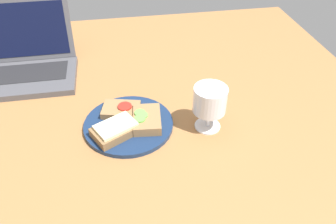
{
  "coord_description": "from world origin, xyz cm",
  "views": [
    {
      "loc": [
        -6.84,
        -69.16,
        62.13
      ],
      "look_at": [
        4.44,
        -4.08,
        8.0
      ],
      "focal_mm": 35.0,
      "sensor_mm": 36.0,
      "label": 1
    }
  ],
  "objects_px": {
    "plate": "(129,124)",
    "wine_glass": "(210,102)",
    "laptop": "(24,63)",
    "sandwich_with_cucumber": "(147,119)",
    "sandwich_with_tomato": "(121,109)",
    "sandwich_with_cheese": "(116,129)"
  },
  "relations": [
    {
      "from": "plate",
      "to": "wine_glass",
      "type": "xyz_separation_m",
      "value": [
        0.21,
        -0.04,
        0.08
      ]
    },
    {
      "from": "laptop",
      "to": "wine_glass",
      "type": "bearing_deg",
      "value": -34.14
    },
    {
      "from": "sandwich_with_cucumber",
      "to": "sandwich_with_tomato",
      "type": "bearing_deg",
      "value": 137.84
    },
    {
      "from": "sandwich_with_cucumber",
      "to": "sandwich_with_tomato",
      "type": "height_order",
      "value": "sandwich_with_cucumber"
    },
    {
      "from": "sandwich_with_cucumber",
      "to": "laptop",
      "type": "bearing_deg",
      "value": 137.83
    },
    {
      "from": "sandwich_with_cucumber",
      "to": "wine_glass",
      "type": "distance_m",
      "value": 0.17
    },
    {
      "from": "wine_glass",
      "to": "laptop",
      "type": "bearing_deg",
      "value": 145.86
    },
    {
      "from": "sandwich_with_cheese",
      "to": "laptop",
      "type": "xyz_separation_m",
      "value": [
        -0.28,
        0.35,
        0.02
      ]
    },
    {
      "from": "wine_glass",
      "to": "plate",
      "type": "bearing_deg",
      "value": 169.79
    },
    {
      "from": "sandwich_with_tomato",
      "to": "wine_glass",
      "type": "bearing_deg",
      "value": -20.81
    },
    {
      "from": "sandwich_with_cucumber",
      "to": "laptop",
      "type": "xyz_separation_m",
      "value": [
        -0.36,
        0.32,
        0.02
      ]
    },
    {
      "from": "plate",
      "to": "wine_glass",
      "type": "bearing_deg",
      "value": -10.21
    },
    {
      "from": "sandwich_with_tomato",
      "to": "laptop",
      "type": "bearing_deg",
      "value": 137.82
    },
    {
      "from": "sandwich_with_cheese",
      "to": "wine_glass",
      "type": "xyz_separation_m",
      "value": [
        0.24,
        -0.0,
        0.06
      ]
    },
    {
      "from": "plate",
      "to": "laptop",
      "type": "relative_size",
      "value": 0.75
    },
    {
      "from": "sandwich_with_tomato",
      "to": "sandwich_with_cheese",
      "type": "distance_m",
      "value": 0.09
    },
    {
      "from": "sandwich_with_tomato",
      "to": "sandwich_with_cheese",
      "type": "xyz_separation_m",
      "value": [
        -0.02,
        -0.09,
        0.0
      ]
    },
    {
      "from": "sandwich_with_cheese",
      "to": "sandwich_with_tomato",
      "type": "bearing_deg",
      "value": 78.05
    },
    {
      "from": "plate",
      "to": "sandwich_with_cucumber",
      "type": "height_order",
      "value": "sandwich_with_cucumber"
    },
    {
      "from": "laptop",
      "to": "sandwich_with_cheese",
      "type": "bearing_deg",
      "value": -51.9
    },
    {
      "from": "plate",
      "to": "sandwich_with_tomato",
      "type": "xyz_separation_m",
      "value": [
        -0.02,
        0.05,
        0.02
      ]
    },
    {
      "from": "wine_glass",
      "to": "laptop",
      "type": "relative_size",
      "value": 0.39
    }
  ]
}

